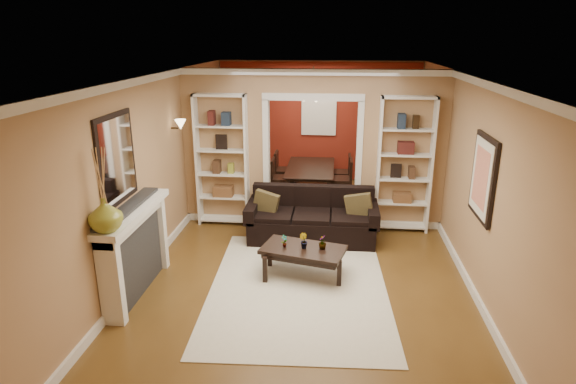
# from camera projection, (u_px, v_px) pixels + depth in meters

# --- Properties ---
(floor) EXTENTS (8.00, 8.00, 0.00)m
(floor) POSITION_uv_depth(u_px,v_px,m) (307.00, 250.00, 7.56)
(floor) COLOR brown
(floor) RESTS_ON ground
(ceiling) EXTENTS (8.00, 8.00, 0.00)m
(ceiling) POSITION_uv_depth(u_px,v_px,m) (309.00, 74.00, 6.72)
(ceiling) COLOR white
(ceiling) RESTS_ON ground
(wall_back) EXTENTS (8.00, 0.00, 8.00)m
(wall_back) POSITION_uv_depth(u_px,v_px,m) (319.00, 122.00, 10.92)
(wall_back) COLOR tan
(wall_back) RESTS_ON ground
(wall_front) EXTENTS (8.00, 0.00, 8.00)m
(wall_front) POSITION_uv_depth(u_px,v_px,m) (273.00, 316.00, 3.36)
(wall_front) COLOR tan
(wall_front) RESTS_ON ground
(wall_left) EXTENTS (0.00, 8.00, 8.00)m
(wall_left) POSITION_uv_depth(u_px,v_px,m) (161.00, 164.00, 7.35)
(wall_left) COLOR tan
(wall_left) RESTS_ON ground
(wall_right) EXTENTS (0.00, 8.00, 8.00)m
(wall_right) POSITION_uv_depth(u_px,v_px,m) (464.00, 172.00, 6.93)
(wall_right) COLOR tan
(wall_right) RESTS_ON ground
(partition_wall) EXTENTS (4.50, 0.15, 2.70)m
(partition_wall) POSITION_uv_depth(u_px,v_px,m) (312.00, 149.00, 8.28)
(partition_wall) COLOR tan
(partition_wall) RESTS_ON floor
(red_back_panel) EXTENTS (4.44, 0.04, 2.64)m
(red_back_panel) POSITION_uv_depth(u_px,v_px,m) (319.00, 123.00, 10.90)
(red_back_panel) COLOR maroon
(red_back_panel) RESTS_ON floor
(dining_window) EXTENTS (0.78, 0.03, 0.98)m
(dining_window) POSITION_uv_depth(u_px,v_px,m) (319.00, 113.00, 10.80)
(dining_window) COLOR #8CA5CC
(dining_window) RESTS_ON wall_back
(area_rug) EXTENTS (2.48, 3.37, 0.01)m
(area_rug) POSITION_uv_depth(u_px,v_px,m) (298.00, 287.00, 6.46)
(area_rug) COLOR beige
(area_rug) RESTS_ON floor
(sofa) EXTENTS (2.13, 0.92, 0.83)m
(sofa) POSITION_uv_depth(u_px,v_px,m) (312.00, 216.00, 7.85)
(sofa) COLOR black
(sofa) RESTS_ON floor
(pillow_left) EXTENTS (0.41, 0.20, 0.40)m
(pillow_left) POSITION_uv_depth(u_px,v_px,m) (266.00, 204.00, 7.85)
(pillow_left) COLOR brown
(pillow_left) RESTS_ON sofa
(pillow_right) EXTENTS (0.43, 0.18, 0.42)m
(pillow_right) POSITION_uv_depth(u_px,v_px,m) (359.00, 206.00, 7.70)
(pillow_right) COLOR brown
(pillow_right) RESTS_ON sofa
(coffee_table) EXTENTS (1.24, 0.87, 0.43)m
(coffee_table) POSITION_uv_depth(u_px,v_px,m) (303.00, 262.00, 6.70)
(coffee_table) COLOR black
(coffee_table) RESTS_ON floor
(plant_left) EXTENTS (0.11, 0.11, 0.18)m
(plant_left) POSITION_uv_depth(u_px,v_px,m) (284.00, 241.00, 6.63)
(plant_left) COLOR #336626
(plant_left) RESTS_ON coffee_table
(plant_center) EXTENTS (0.15, 0.14, 0.21)m
(plant_center) POSITION_uv_depth(u_px,v_px,m) (303.00, 241.00, 6.60)
(plant_center) COLOR #336626
(plant_center) RESTS_ON coffee_table
(plant_right) EXTENTS (0.13, 0.13, 0.20)m
(plant_right) POSITION_uv_depth(u_px,v_px,m) (322.00, 242.00, 6.58)
(plant_right) COLOR #336626
(plant_right) RESTS_ON coffee_table
(bookshelf_left) EXTENTS (0.90, 0.30, 2.30)m
(bookshelf_left) POSITION_uv_depth(u_px,v_px,m) (222.00, 161.00, 8.32)
(bookshelf_left) COLOR white
(bookshelf_left) RESTS_ON floor
(bookshelf_right) EXTENTS (0.90, 0.30, 2.30)m
(bookshelf_right) POSITION_uv_depth(u_px,v_px,m) (404.00, 165.00, 8.03)
(bookshelf_right) COLOR white
(bookshelf_right) RESTS_ON floor
(fireplace) EXTENTS (0.32, 1.70, 1.16)m
(fireplace) POSITION_uv_depth(u_px,v_px,m) (138.00, 252.00, 6.16)
(fireplace) COLOR white
(fireplace) RESTS_ON floor
(vase) EXTENTS (0.44, 0.44, 0.39)m
(vase) POSITION_uv_depth(u_px,v_px,m) (105.00, 215.00, 5.26)
(vase) COLOR olive
(vase) RESTS_ON fireplace
(mirror) EXTENTS (0.03, 0.95, 1.10)m
(mirror) POSITION_uv_depth(u_px,v_px,m) (117.00, 159.00, 5.79)
(mirror) COLOR silver
(mirror) RESTS_ON wall_left
(wall_sconce) EXTENTS (0.18, 0.18, 0.22)m
(wall_sconce) POSITION_uv_depth(u_px,v_px,m) (177.00, 126.00, 7.72)
(wall_sconce) COLOR #FFE0A5
(wall_sconce) RESTS_ON wall_left
(framed_art) EXTENTS (0.04, 0.85, 1.05)m
(framed_art) POSITION_uv_depth(u_px,v_px,m) (482.00, 178.00, 5.92)
(framed_art) COLOR black
(framed_art) RESTS_ON wall_right
(dining_table) EXTENTS (1.75, 0.98, 0.62)m
(dining_table) POSITION_uv_depth(u_px,v_px,m) (312.00, 181.00, 10.07)
(dining_table) COLOR black
(dining_table) RESTS_ON floor
(dining_chair_nw) EXTENTS (0.56, 0.56, 0.87)m
(dining_chair_nw) POSITION_uv_depth(u_px,v_px,m) (284.00, 179.00, 9.80)
(dining_chair_nw) COLOR black
(dining_chair_nw) RESTS_ON floor
(dining_chair_ne) EXTENTS (0.54, 0.54, 0.90)m
(dining_chair_ne) POSITION_uv_depth(u_px,v_px,m) (338.00, 180.00, 9.69)
(dining_chair_ne) COLOR black
(dining_chair_ne) RESTS_ON floor
(dining_chair_sw) EXTENTS (0.45, 0.45, 0.88)m
(dining_chair_sw) POSITION_uv_depth(u_px,v_px,m) (287.00, 171.00, 10.37)
(dining_chair_sw) COLOR black
(dining_chair_sw) RESTS_ON floor
(dining_chair_se) EXTENTS (0.55, 0.55, 0.85)m
(dining_chair_se) POSITION_uv_depth(u_px,v_px,m) (338.00, 173.00, 10.27)
(dining_chair_se) COLOR black
(dining_chair_se) RESTS_ON floor
(chandelier) EXTENTS (0.50, 0.50, 0.30)m
(chandelier) POSITION_uv_depth(u_px,v_px,m) (317.00, 99.00, 9.49)
(chandelier) COLOR #302416
(chandelier) RESTS_ON ceiling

